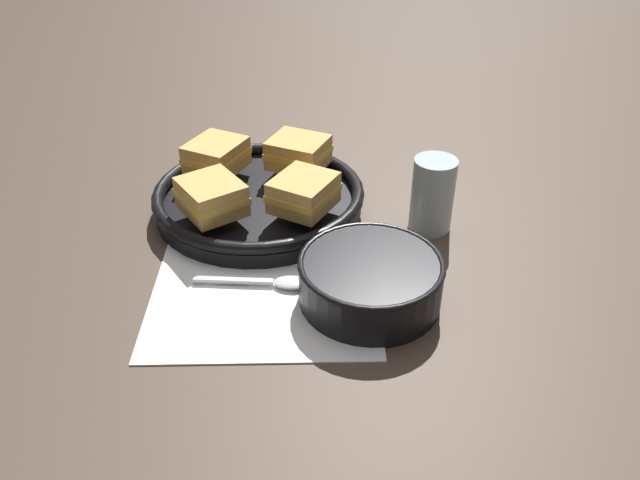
{
  "coord_description": "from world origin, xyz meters",
  "views": [
    {
      "loc": [
        0.06,
        -0.67,
        0.5
      ],
      "look_at": [
        0.02,
        0.03,
        0.03
      ],
      "focal_mm": 35.0,
      "sensor_mm": 36.0,
      "label": 1
    }
  ],
  "objects": [
    {
      "name": "ground_plane",
      "position": [
        0.0,
        0.0,
        0.0
      ],
      "size": [
        4.0,
        4.0,
        0.0
      ],
      "primitive_type": "plane",
      "color": "#47382D"
    },
    {
      "name": "napkin",
      "position": [
        -0.05,
        -0.06,
        0.0
      ],
      "size": [
        0.3,
        0.26,
        0.0
      ],
      "color": "white",
      "rests_on": "ground_plane"
    },
    {
      "name": "soup_bowl",
      "position": [
        0.09,
        -0.06,
        0.03
      ],
      "size": [
        0.18,
        0.18,
        0.06
      ],
      "color": "black",
      "rests_on": "ground_plane"
    },
    {
      "name": "spoon",
      "position": [
        -0.03,
        -0.04,
        0.01
      ],
      "size": [
        0.15,
        0.03,
        0.01
      ],
      "rotation": [
        0.0,
        0.0,
        0.0
      ],
      "color": "silver",
      "rests_on": "napkin"
    },
    {
      "name": "skillet",
      "position": [
        -0.08,
        0.15,
        0.02
      ],
      "size": [
        0.32,
        0.32,
        0.04
      ],
      "color": "black",
      "rests_on": "ground_plane"
    },
    {
      "name": "sandwich_near_left",
      "position": [
        -0.01,
        0.1,
        0.07
      ],
      "size": [
        0.11,
        0.11,
        0.05
      ],
      "rotation": [
        0.0,
        0.0,
        7.4
      ],
      "color": "tan",
      "rests_on": "skillet"
    },
    {
      "name": "sandwich_near_right",
      "position": [
        -0.03,
        0.22,
        0.07
      ],
      "size": [
        0.11,
        0.1,
        0.05
      ],
      "rotation": [
        0.0,
        0.0,
        9.06
      ],
      "color": "tan",
      "rests_on": "skillet"
    },
    {
      "name": "sandwich_far_left",
      "position": [
        -0.15,
        0.2,
        0.07
      ],
      "size": [
        0.11,
        0.11,
        0.05
      ],
      "rotation": [
        0.0,
        0.0,
        10.6
      ],
      "color": "tan",
      "rests_on": "skillet"
    },
    {
      "name": "sandwich_far_right",
      "position": [
        -0.14,
        0.08,
        0.07
      ],
      "size": [
        0.12,
        0.12,
        0.05
      ],
      "rotation": [
        0.0,
        0.0,
        11.66
      ],
      "color": "tan",
      "rests_on": "skillet"
    },
    {
      "name": "drinking_glass",
      "position": [
        0.18,
        0.12,
        0.06
      ],
      "size": [
        0.06,
        0.06,
        0.11
      ],
      "color": "silver",
      "rests_on": "ground_plane"
    }
  ]
}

